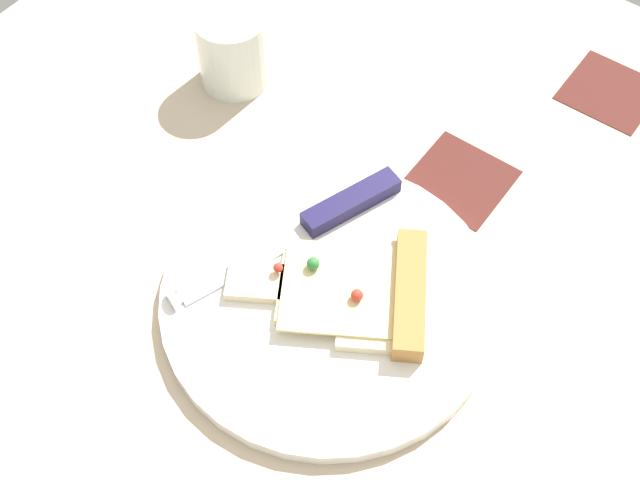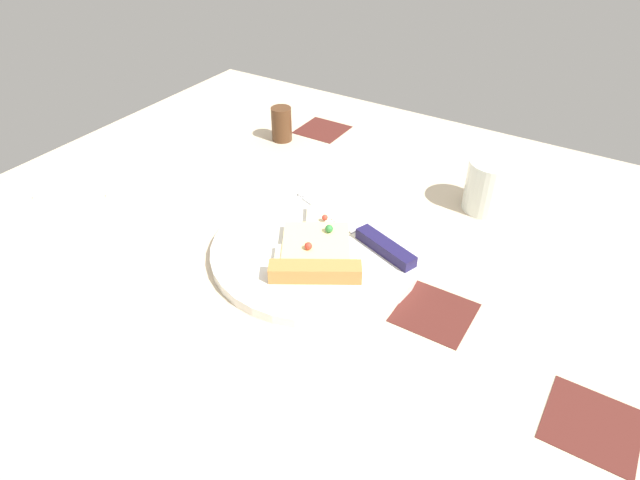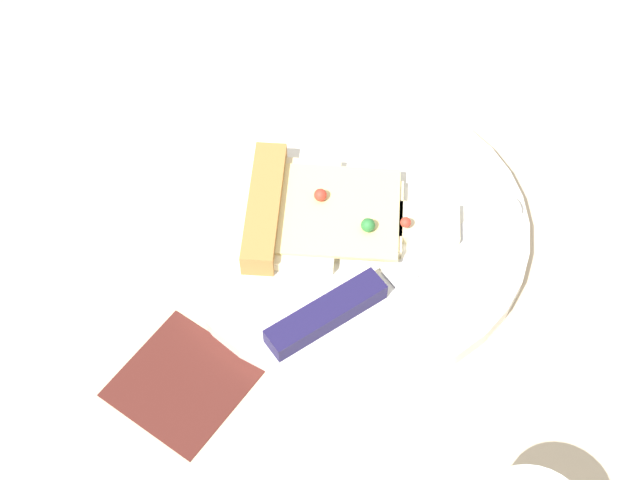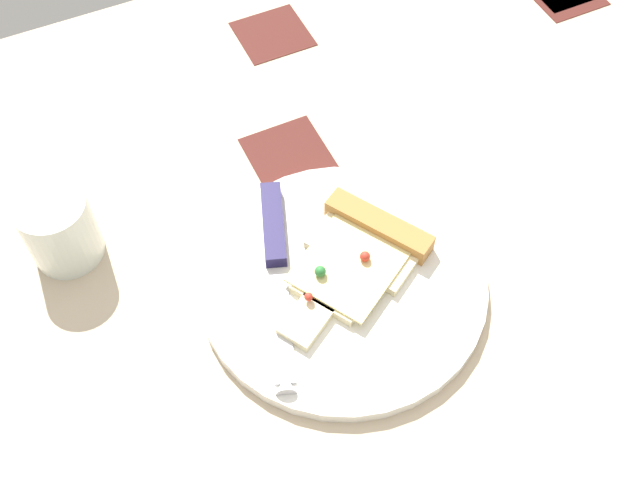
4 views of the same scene
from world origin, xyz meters
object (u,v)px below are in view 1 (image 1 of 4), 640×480
at_px(plate, 328,298).
at_px(knife, 310,225).
at_px(drinking_glass, 233,50).
at_px(pizza_slice, 359,291).

relative_size(plate, knife, 1.27).
distance_m(knife, drinking_glass, 0.22).
xyz_separation_m(plate, pizza_slice, (0.02, 0.01, 0.02)).
height_order(plate, knife, knife).
bearing_deg(plate, pizza_slice, 31.51).
distance_m(plate, drinking_glass, 0.30).
height_order(pizza_slice, knife, pizza_slice).
bearing_deg(knife, plate, 159.95).
xyz_separation_m(pizza_slice, knife, (-0.08, 0.03, -0.00)).
distance_m(plate, pizza_slice, 0.03).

